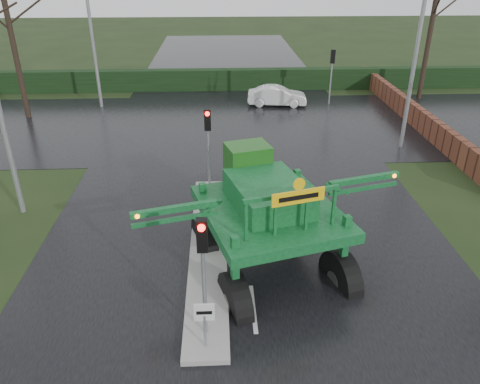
{
  "coord_description": "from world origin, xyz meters",
  "views": [
    {
      "loc": [
        -0.85,
        -10.18,
        8.87
      ],
      "look_at": [
        -0.22,
        3.33,
        2.0
      ],
      "focal_mm": 35.0,
      "sensor_mm": 36.0,
      "label": 1
    }
  ],
  "objects_px": {
    "traffic_signal_mid": "(208,132)",
    "traffic_signal_far": "(332,65)",
    "street_light_left_far": "(94,9)",
    "white_sedan": "(277,105)",
    "traffic_signal_near": "(203,254)",
    "street_light_right": "(414,25)",
    "keep_left_sign": "(205,318)",
    "crop_sprayer": "(232,233)"
  },
  "relations": [
    {
      "from": "traffic_signal_mid",
      "to": "street_light_left_far",
      "type": "distance_m",
      "value": 14.68
    },
    {
      "from": "traffic_signal_mid",
      "to": "traffic_signal_far",
      "type": "height_order",
      "value": "same"
    },
    {
      "from": "traffic_signal_mid",
      "to": "traffic_signal_far",
      "type": "bearing_deg",
      "value": 58.07
    },
    {
      "from": "keep_left_sign",
      "to": "traffic_signal_near",
      "type": "distance_m",
      "value": 1.61
    },
    {
      "from": "keep_left_sign",
      "to": "traffic_signal_mid",
      "type": "relative_size",
      "value": 0.38
    },
    {
      "from": "traffic_signal_far",
      "to": "crop_sprayer",
      "type": "height_order",
      "value": "crop_sprayer"
    },
    {
      "from": "traffic_signal_mid",
      "to": "street_light_right",
      "type": "height_order",
      "value": "street_light_right"
    },
    {
      "from": "keep_left_sign",
      "to": "street_light_right",
      "type": "bearing_deg",
      "value": 54.88
    },
    {
      "from": "traffic_signal_near",
      "to": "street_light_left_far",
      "type": "relative_size",
      "value": 0.35
    },
    {
      "from": "street_light_right",
      "to": "crop_sprayer",
      "type": "xyz_separation_m",
      "value": [
        -8.76,
        -11.54,
        -3.76
      ]
    },
    {
      "from": "traffic_signal_near",
      "to": "traffic_signal_far",
      "type": "relative_size",
      "value": 1.0
    },
    {
      "from": "traffic_signal_far",
      "to": "street_light_left_far",
      "type": "distance_m",
      "value": 15.08
    },
    {
      "from": "traffic_signal_mid",
      "to": "white_sedan",
      "type": "height_order",
      "value": "traffic_signal_mid"
    },
    {
      "from": "traffic_signal_near",
      "to": "crop_sprayer",
      "type": "height_order",
      "value": "crop_sprayer"
    },
    {
      "from": "street_light_right",
      "to": "white_sedan",
      "type": "xyz_separation_m",
      "value": [
        -5.21,
        7.8,
        -5.99
      ]
    },
    {
      "from": "keep_left_sign",
      "to": "traffic_signal_mid",
      "type": "bearing_deg",
      "value": 90.0
    },
    {
      "from": "traffic_signal_near",
      "to": "traffic_signal_mid",
      "type": "distance_m",
      "value": 8.5
    },
    {
      "from": "street_light_right",
      "to": "street_light_left_far",
      "type": "xyz_separation_m",
      "value": [
        -16.39,
        8.0,
        0.0
      ]
    },
    {
      "from": "traffic_signal_mid",
      "to": "street_light_left_far",
      "type": "bearing_deg",
      "value": 118.86
    },
    {
      "from": "street_light_right",
      "to": "crop_sprayer",
      "type": "height_order",
      "value": "street_light_right"
    },
    {
      "from": "street_light_left_far",
      "to": "crop_sprayer",
      "type": "relative_size",
      "value": 1.22
    },
    {
      "from": "traffic_signal_mid",
      "to": "crop_sprayer",
      "type": "bearing_deg",
      "value": -83.99
    },
    {
      "from": "white_sedan",
      "to": "street_light_right",
      "type": "bearing_deg",
      "value": -140.65
    },
    {
      "from": "traffic_signal_far",
      "to": "traffic_signal_mid",
      "type": "bearing_deg",
      "value": 58.07
    },
    {
      "from": "traffic_signal_far",
      "to": "street_light_left_far",
      "type": "relative_size",
      "value": 0.35
    },
    {
      "from": "keep_left_sign",
      "to": "white_sedan",
      "type": "distance_m",
      "value": 21.76
    },
    {
      "from": "street_light_left_far",
      "to": "traffic_signal_mid",
      "type": "bearing_deg",
      "value": -61.14
    },
    {
      "from": "keep_left_sign",
      "to": "street_light_left_far",
      "type": "relative_size",
      "value": 0.14
    },
    {
      "from": "street_light_left_far",
      "to": "white_sedan",
      "type": "xyz_separation_m",
      "value": [
        11.18,
        -0.2,
        -5.99
      ]
    },
    {
      "from": "street_light_right",
      "to": "white_sedan",
      "type": "bearing_deg",
      "value": 123.73
    },
    {
      "from": "white_sedan",
      "to": "keep_left_sign",
      "type": "bearing_deg",
      "value": 174.24
    },
    {
      "from": "traffic_signal_near",
      "to": "traffic_signal_far",
      "type": "height_order",
      "value": "same"
    },
    {
      "from": "street_light_left_far",
      "to": "keep_left_sign",
      "type": "bearing_deg",
      "value": -72.22
    },
    {
      "from": "traffic_signal_near",
      "to": "white_sedan",
      "type": "xyz_separation_m",
      "value": [
        4.28,
        20.81,
        -2.59
      ]
    },
    {
      "from": "keep_left_sign",
      "to": "crop_sprayer",
      "type": "relative_size",
      "value": 0.17
    },
    {
      "from": "crop_sprayer",
      "to": "traffic_signal_mid",
      "type": "bearing_deg",
      "value": 80.02
    },
    {
      "from": "keep_left_sign",
      "to": "white_sedan",
      "type": "bearing_deg",
      "value": 78.63
    },
    {
      "from": "traffic_signal_near",
      "to": "street_light_right",
      "type": "relative_size",
      "value": 0.35
    },
    {
      "from": "white_sedan",
      "to": "traffic_signal_mid",
      "type": "bearing_deg",
      "value": 166.43
    },
    {
      "from": "traffic_signal_mid",
      "to": "traffic_signal_far",
      "type": "relative_size",
      "value": 1.0
    },
    {
      "from": "street_light_right",
      "to": "crop_sprayer",
      "type": "relative_size",
      "value": 1.22
    },
    {
      "from": "traffic_signal_mid",
      "to": "white_sedan",
      "type": "relative_size",
      "value": 0.93
    }
  ]
}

